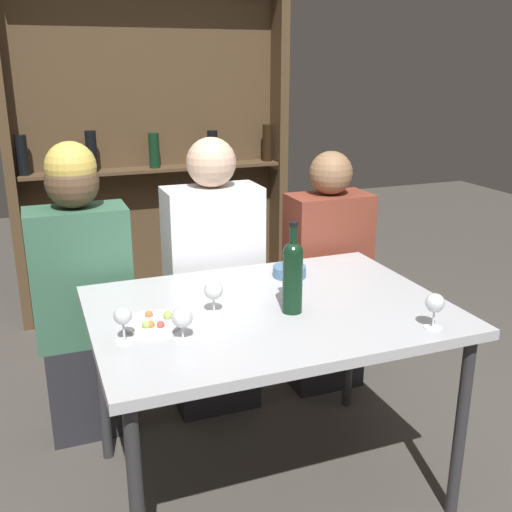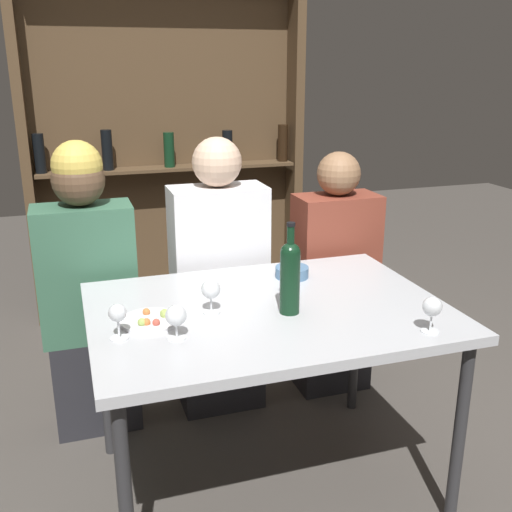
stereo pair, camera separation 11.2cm
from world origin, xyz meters
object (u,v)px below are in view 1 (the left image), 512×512
wine_glass_0 (182,318)px  wine_glass_1 (213,291)px  wine_bottle (293,273)px  wine_glass_2 (123,318)px  seated_person_left (83,298)px  seated_person_right (327,280)px  snack_bowl (289,271)px  food_plate_0 (154,322)px  seated_person_center (214,287)px  wine_glass_3 (435,304)px

wine_glass_0 → wine_glass_1: size_ratio=0.93×
wine_bottle → wine_glass_2: 0.60m
wine_glass_0 → wine_glass_1: 0.23m
seated_person_left → seated_person_right: (1.17, 0.00, -0.07)m
wine_bottle → snack_bowl: 0.39m
food_plate_0 → seated_person_center: bearing=57.7°
wine_bottle → wine_glass_0: wine_bottle is taller
wine_bottle → wine_glass_0: size_ratio=2.90×
wine_glass_0 → wine_glass_3: bearing=-14.6°
wine_glass_0 → seated_person_right: (0.93, 0.79, -0.26)m
food_plate_0 → seated_person_center: size_ratio=0.16×
seated_person_left → seated_person_center: 0.58m
wine_glass_0 → seated_person_left: bearing=107.0°
seated_person_left → seated_person_center: seated_person_left is taller
wine_glass_1 → seated_person_left: 0.76m
wine_bottle → seated_person_left: size_ratio=0.25×
snack_bowl → seated_person_left: seated_person_left is taller
snack_bowl → seated_person_right: (0.37, 0.36, -0.21)m
snack_bowl → wine_glass_0: bearing=-142.8°
seated_person_center → wine_glass_1: bearing=-106.9°
wine_glass_0 → snack_bowl: (0.56, 0.42, -0.05)m
wine_bottle → wine_glass_3: wine_bottle is taller
wine_glass_3 → snack_bowl: (-0.24, 0.63, -0.06)m
food_plate_0 → seated_person_left: 0.67m
food_plate_0 → seated_person_center: 0.77m
food_plate_0 → wine_glass_0: bearing=-67.6°
wine_glass_3 → snack_bowl: wine_glass_3 is taller
wine_glass_2 → seated_person_left: seated_person_left is taller
wine_glass_0 → snack_bowl: bearing=37.2°
wine_glass_1 → seated_person_center: seated_person_center is taller
snack_bowl → seated_person_right: bearing=44.6°
wine_glass_3 → seated_person_right: seated_person_right is taller
wine_glass_1 → food_plate_0: 0.23m
wine_glass_3 → seated_person_left: size_ratio=0.09×
wine_glass_1 → seated_person_right: 1.03m
wine_glass_2 → wine_glass_3: (0.97, -0.26, 0.00)m
seated_person_left → wine_glass_1: bearing=-57.5°
wine_glass_2 → seated_person_left: size_ratio=0.09×
wine_glass_2 → snack_bowl: bearing=26.8°
wine_bottle → snack_bowl: wine_bottle is taller
wine_glass_1 → snack_bowl: size_ratio=0.90×
wine_glass_0 → seated_person_center: 0.89m
wine_glass_2 → food_plate_0: wine_glass_2 is taller
food_plate_0 → seated_person_left: bearing=105.7°
wine_glass_1 → wine_glass_2: wine_glass_1 is taller
wine_bottle → wine_glass_1: wine_bottle is taller
seated_person_left → wine_glass_0: bearing=-73.0°
wine_glass_3 → seated_person_center: 1.12m
food_plate_0 → wine_bottle: bearing=-7.7°
wine_glass_3 → wine_glass_1: bearing=149.8°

